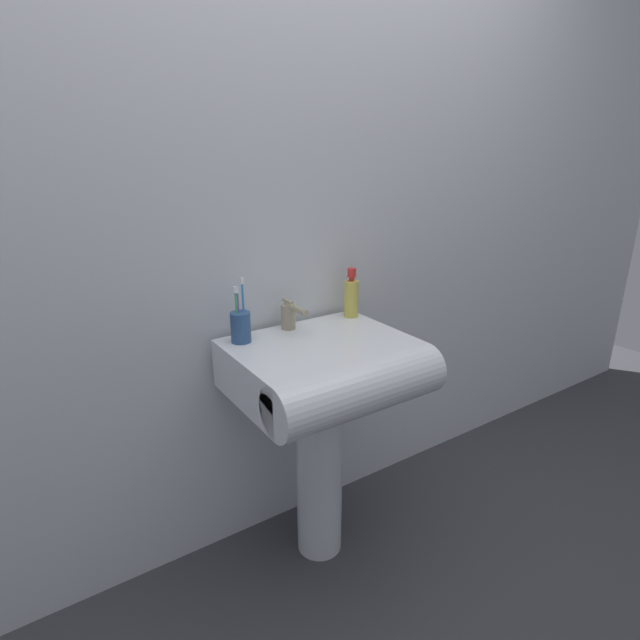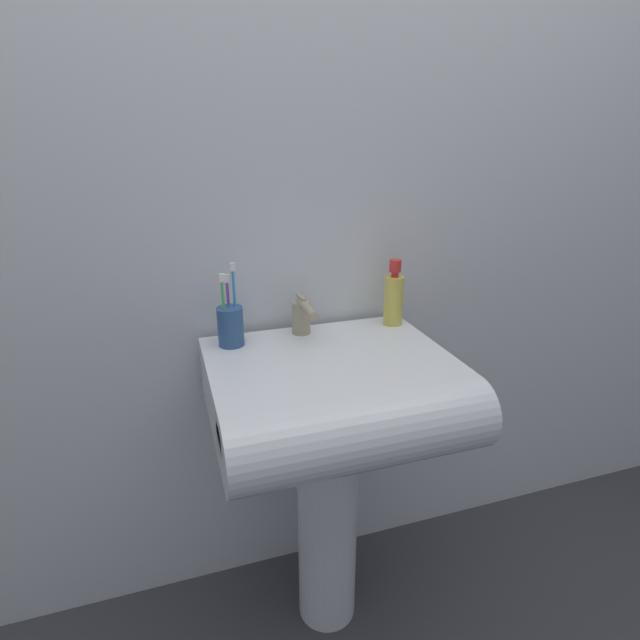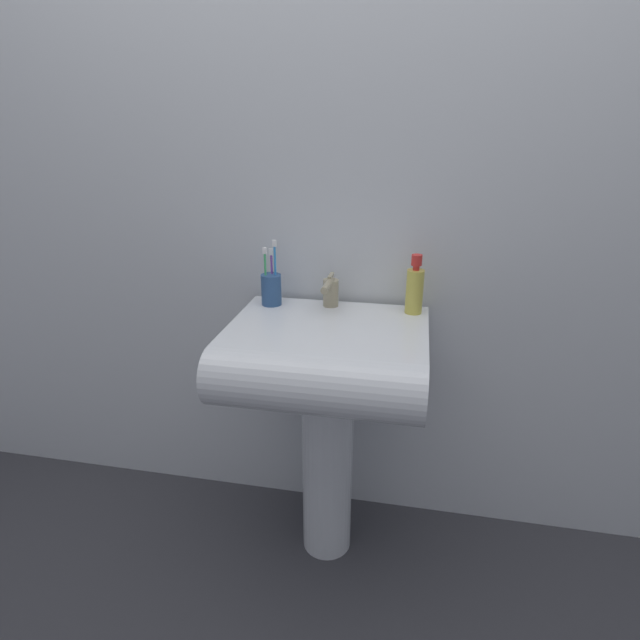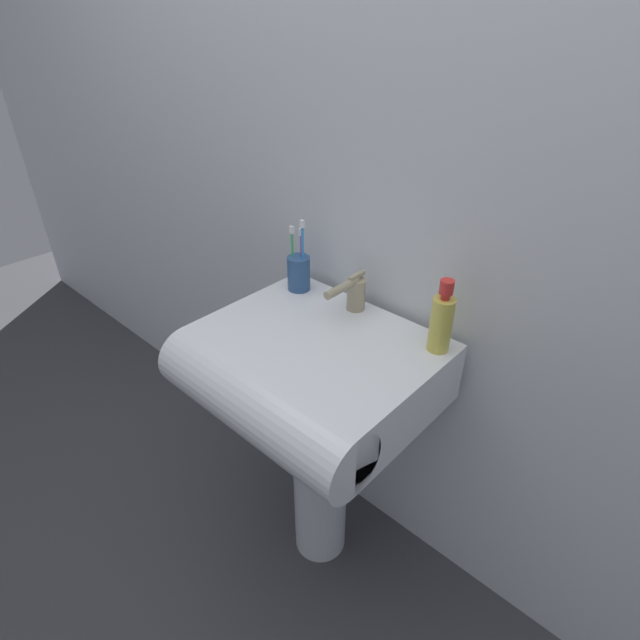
# 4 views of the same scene
# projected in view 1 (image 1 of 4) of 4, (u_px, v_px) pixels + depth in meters

# --- Properties ---
(ground_plane) EXTENTS (6.00, 6.00, 0.00)m
(ground_plane) POSITION_uv_depth(u_px,v_px,m) (319.00, 545.00, 1.88)
(ground_plane) COLOR #38383D
(ground_plane) RESTS_ON ground
(wall_back) EXTENTS (5.00, 0.05, 2.40)m
(wall_back) POSITION_uv_depth(u_px,v_px,m) (278.00, 216.00, 1.69)
(wall_back) COLOR silver
(wall_back) RESTS_ON ground
(sink_pedestal) EXTENTS (0.16, 0.16, 0.66)m
(sink_pedestal) POSITION_uv_depth(u_px,v_px,m) (319.00, 470.00, 1.78)
(sink_pedestal) COLOR white
(sink_pedestal) RESTS_ON ground
(sink_basin) EXTENTS (0.57, 0.50, 0.16)m
(sink_basin) POSITION_uv_depth(u_px,v_px,m) (329.00, 371.00, 1.59)
(sink_basin) COLOR white
(sink_basin) RESTS_ON sink_pedestal
(faucet) EXTENTS (0.05, 0.14, 0.10)m
(faucet) POSITION_uv_depth(u_px,v_px,m) (290.00, 315.00, 1.71)
(faucet) COLOR tan
(faucet) RESTS_ON sink_basin
(toothbrush_cup) EXTENTS (0.06, 0.06, 0.21)m
(toothbrush_cup) POSITION_uv_depth(u_px,v_px,m) (241.00, 326.00, 1.60)
(toothbrush_cup) COLOR #2D5184
(toothbrush_cup) RESTS_ON sink_basin
(soap_bottle) EXTENTS (0.05, 0.05, 0.18)m
(soap_bottle) POSITION_uv_depth(u_px,v_px,m) (351.00, 297.00, 1.83)
(soap_bottle) COLOR gold
(soap_bottle) RESTS_ON sink_basin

